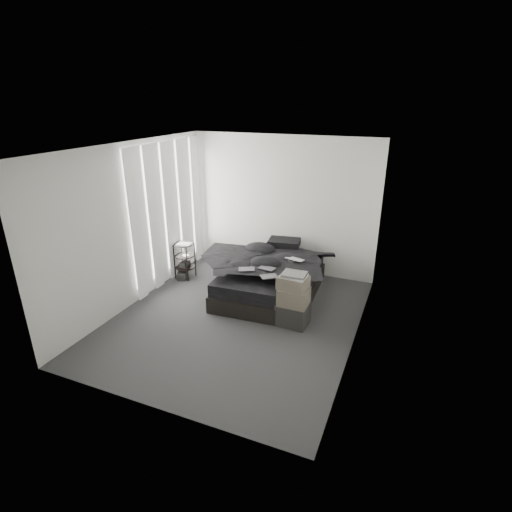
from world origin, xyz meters
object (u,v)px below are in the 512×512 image
at_px(side_stand, 185,261).
at_px(laptop, 293,256).
at_px(box_lower, 293,314).
at_px(bed, 271,286).

bearing_deg(side_stand, laptop, 1.28).
distance_m(laptop, side_stand, 2.15).
relative_size(laptop, side_stand, 0.48).
distance_m(laptop, box_lower, 1.09).
relative_size(side_stand, box_lower, 1.46).
bearing_deg(bed, laptop, 7.50).
bearing_deg(laptop, bed, -154.50).
distance_m(bed, side_stand, 1.76).
height_order(bed, laptop, laptop).
relative_size(bed, side_stand, 2.99).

